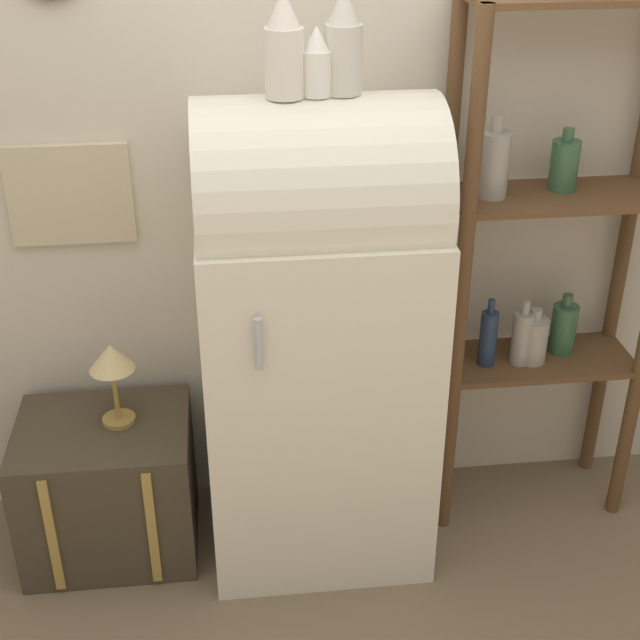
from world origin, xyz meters
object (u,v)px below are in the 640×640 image
at_px(vase_left, 284,48).
at_px(desk_lamp, 112,364).
at_px(suitcase_trunk, 109,486).
at_px(refrigerator, 317,334).
at_px(vase_right, 343,44).
at_px(vase_center, 316,64).

xyz_separation_m(vase_left, desk_lamp, (-0.57, 0.06, -0.99)).
distance_m(suitcase_trunk, desk_lamp, 0.48).
xyz_separation_m(refrigerator, desk_lamp, (-0.66, 0.06, -0.10)).
bearing_deg(vase_right, desk_lamp, 176.65).
bearing_deg(refrigerator, vase_left, -175.00).
bearing_deg(refrigerator, vase_right, 10.17).
bearing_deg(desk_lamp, refrigerator, -4.90).
height_order(vase_left, desk_lamp, vase_left).
distance_m(vase_left, vase_center, 0.10).
distance_m(vase_left, vase_right, 0.17).
xyz_separation_m(suitcase_trunk, vase_left, (0.63, -0.04, 1.47)).
xyz_separation_m(vase_center, desk_lamp, (-0.66, 0.06, -0.95)).
bearing_deg(suitcase_trunk, vase_right, -1.08).
height_order(suitcase_trunk, vase_center, vase_center).
bearing_deg(suitcase_trunk, vase_center, -2.42).
bearing_deg(vase_center, refrigerator, 75.09).
xyz_separation_m(vase_right, desk_lamp, (-0.74, 0.04, -1.00)).
relative_size(refrigerator, desk_lamp, 5.35).
relative_size(vase_right, desk_lamp, 0.98).
bearing_deg(vase_center, vase_left, -176.14).
height_order(refrigerator, suitcase_trunk, refrigerator).
relative_size(refrigerator, suitcase_trunk, 2.75).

